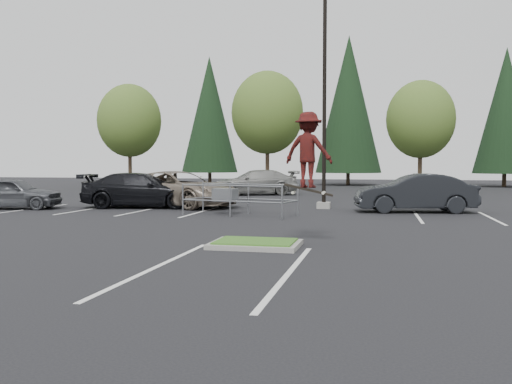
% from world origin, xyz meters
% --- Properties ---
extents(ground, '(120.00, 120.00, 0.00)m').
position_xyz_m(ground, '(0.00, 0.00, 0.00)').
color(ground, black).
rests_on(ground, ground).
extents(grass_median, '(2.20, 1.60, 0.16)m').
position_xyz_m(grass_median, '(0.00, 0.00, 0.08)').
color(grass_median, gray).
rests_on(grass_median, ground).
extents(stall_lines, '(22.62, 17.60, 0.01)m').
position_xyz_m(stall_lines, '(-1.35, 6.02, 0.00)').
color(stall_lines, silver).
rests_on(stall_lines, ground).
extents(light_pole, '(0.70, 0.60, 10.12)m').
position_xyz_m(light_pole, '(0.50, 12.00, 4.56)').
color(light_pole, gray).
rests_on(light_pole, ground).
extents(decid_a, '(5.44, 5.44, 8.91)m').
position_xyz_m(decid_a, '(-18.01, 30.03, 5.58)').
color(decid_a, '#38281C').
rests_on(decid_a, ground).
extents(decid_b, '(5.89, 5.89, 9.64)m').
position_xyz_m(decid_b, '(-6.01, 30.53, 6.04)').
color(decid_b, '#38281C').
rests_on(decid_b, ground).
extents(decid_c, '(5.12, 5.12, 8.38)m').
position_xyz_m(decid_c, '(5.99, 29.83, 5.25)').
color(decid_c, '#38281C').
rests_on(decid_c, ground).
extents(conif_a, '(5.72, 5.72, 13.00)m').
position_xyz_m(conif_a, '(-14.00, 40.00, 7.10)').
color(conif_a, '#38281C').
rests_on(conif_a, ground).
extents(conif_b, '(6.38, 6.38, 14.50)m').
position_xyz_m(conif_b, '(0.00, 40.50, 7.85)').
color(conif_b, '#38281C').
rests_on(conif_b, ground).
extents(conif_c, '(5.50, 5.50, 12.50)m').
position_xyz_m(conif_c, '(14.00, 39.50, 6.85)').
color(conif_c, '#38281C').
rests_on(conif_c, ground).
extents(cart_corral, '(4.75, 2.62, 1.28)m').
position_xyz_m(cart_corral, '(-3.00, 8.12, 0.80)').
color(cart_corral, gray).
rests_on(cart_corral, ground).
extents(skateboarder, '(1.42, 1.03, 2.21)m').
position_xyz_m(skateboarder, '(1.20, 1.00, 2.43)').
color(skateboarder, black).
rests_on(skateboarder, ground).
extents(car_l_tan, '(6.82, 4.84, 1.73)m').
position_xyz_m(car_l_tan, '(-6.50, 11.50, 0.86)').
color(car_l_tan, '#7C6E5F').
rests_on(car_l_tan, ground).
extents(car_l_black, '(6.00, 3.25, 1.65)m').
position_xyz_m(car_l_black, '(-8.00, 10.64, 0.83)').
color(car_l_black, black).
rests_on(car_l_black, ground).
extents(car_l_grey, '(4.58, 2.68, 1.46)m').
position_xyz_m(car_l_grey, '(-13.50, 8.63, 0.73)').
color(car_l_grey, '#46484D').
rests_on(car_l_grey, ground).
extents(car_r_charc, '(5.22, 2.56, 1.65)m').
position_xyz_m(car_r_charc, '(4.50, 10.98, 0.82)').
color(car_r_charc, black).
rests_on(car_r_charc, ground).
extents(car_far_silver, '(6.21, 4.30, 1.67)m').
position_xyz_m(car_far_silver, '(-5.00, 22.00, 0.83)').
color(car_far_silver, gray).
rests_on(car_far_silver, ground).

